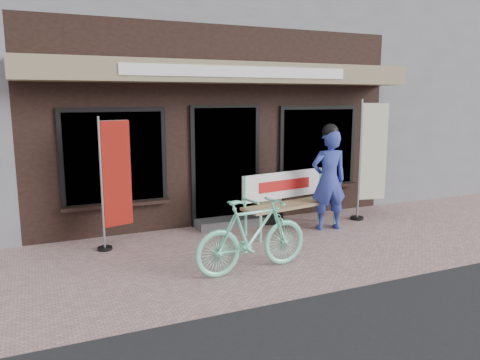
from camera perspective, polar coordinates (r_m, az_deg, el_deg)
name	(u,v)px	position (r m, az deg, el deg)	size (l,w,h in m)	color
ground	(276,255)	(7.14, 4.39, -9.07)	(70.00, 70.00, 0.00)	tan
storefront	(177,69)	(11.38, -7.65, 13.26)	(7.00, 6.77, 6.00)	black
neighbor_right_near	(430,83)	(16.38, 22.20, 10.93)	(10.00, 7.00, 5.60)	slate
bench	(289,196)	(8.33, 5.94, -2.00)	(1.95, 0.80, 1.03)	#74E3B7
person	(329,178)	(8.42, 10.77, 0.24)	(0.71, 0.53, 1.89)	#2D3B9B
bicycle	(253,235)	(6.34, 1.54, -6.72)	(0.48, 1.68, 1.01)	#74E3B7
nobori_red	(114,181)	(7.46, -15.07, -0.13)	(0.61, 0.28, 2.06)	gray
nobori_cream	(371,158)	(9.27, 15.68, 2.57)	(0.69, 0.30, 2.30)	gray
menu_stand	(271,199)	(8.63, 3.74, -2.33)	(0.48, 0.21, 0.95)	black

